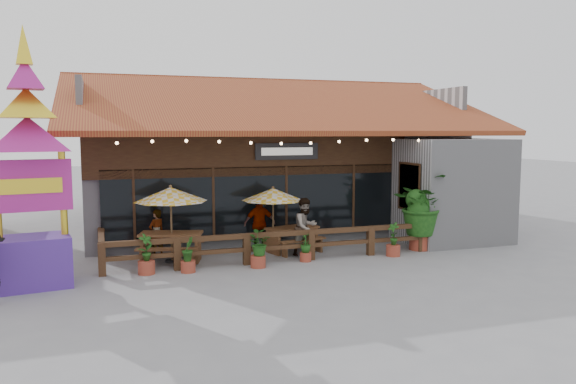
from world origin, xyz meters
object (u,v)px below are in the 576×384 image
object	(u,v)px
thai_sign_tower	(28,141)
umbrella_right	(273,195)
tropical_plant	(421,206)
picnic_table_right	(292,235)
umbrella_left	(171,195)
picnic_table_left	(171,242)

from	to	relation	value
thai_sign_tower	umbrella_right	bearing A→B (deg)	15.79
thai_sign_tower	tropical_plant	distance (m)	11.75
umbrella_right	thai_sign_tower	xyz separation A→B (m)	(-6.84, -1.93, 1.78)
picnic_table_right	tropical_plant	size ratio (longest dim) A/B	0.79
umbrella_left	thai_sign_tower	distance (m)	4.26
umbrella_right	thai_sign_tower	size ratio (longest dim) A/B	0.38
picnic_table_right	thai_sign_tower	bearing A→B (deg)	-166.04
picnic_table_left	tropical_plant	bearing A→B (deg)	-6.50
umbrella_right	picnic_table_right	bearing A→B (deg)	-7.57
picnic_table_left	thai_sign_tower	world-z (taller)	thai_sign_tower
picnic_table_right	tropical_plant	distance (m)	4.29
picnic_table_right	thai_sign_tower	size ratio (longest dim) A/B	0.29
umbrella_right	tropical_plant	size ratio (longest dim) A/B	1.03
picnic_table_right	tropical_plant	world-z (taller)	tropical_plant
umbrella_right	picnic_table_right	size ratio (longest dim) A/B	1.30
tropical_plant	umbrella_left	bearing A→B (deg)	173.96
umbrella_right	picnic_table_left	bearing A→B (deg)	-175.47
umbrella_right	umbrella_left	bearing A→B (deg)	-174.32
umbrella_right	tropical_plant	xyz separation A→B (m)	(4.67, -1.16, -0.43)
umbrella_left	umbrella_right	xyz separation A→B (m)	(3.25, 0.32, -0.15)
umbrella_left	picnic_table_left	bearing A→B (deg)	98.01
umbrella_left	tropical_plant	bearing A→B (deg)	-6.04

